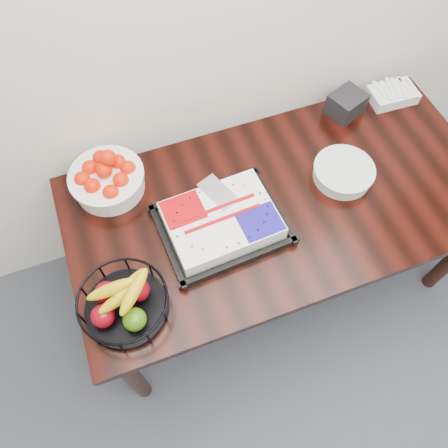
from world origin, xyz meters
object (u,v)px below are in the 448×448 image
object	(u,v)px
table	(281,211)
napkin_box	(346,104)
cake_tray	(221,222)
fruit_basket	(124,303)
plate_stack	(343,173)
tangerine_bowl	(106,176)

from	to	relation	value
table	napkin_box	distance (m)	0.60
cake_tray	fruit_basket	xyz separation A→B (m)	(-0.44, -0.20, 0.02)
table	cake_tray	distance (m)	0.32
table	plate_stack	xyz separation A→B (m)	(0.28, 0.02, 0.12)
fruit_basket	napkin_box	size ratio (longest dim) A/B	2.10
cake_tray	plate_stack	size ratio (longest dim) A/B	1.93
tangerine_bowl	napkin_box	size ratio (longest dim) A/B	2.05
plate_stack	cake_tray	bearing A→B (deg)	-174.49
table	tangerine_bowl	bearing A→B (deg)	154.87
table	napkin_box	xyz separation A→B (m)	(0.47, 0.35, 0.14)
plate_stack	tangerine_bowl	bearing A→B (deg)	162.88
cake_tray	fruit_basket	world-z (taller)	fruit_basket
table	tangerine_bowl	size ratio (longest dim) A/B	5.80
table	napkin_box	world-z (taller)	napkin_box
plate_stack	napkin_box	size ratio (longest dim) A/B	1.71
napkin_box	cake_tray	bearing A→B (deg)	-153.05
plate_stack	fruit_basket	bearing A→B (deg)	-165.72
cake_tray	plate_stack	world-z (taller)	cake_tray
cake_tray	plate_stack	xyz separation A→B (m)	(0.57, 0.06, -0.01)
napkin_box	tangerine_bowl	bearing A→B (deg)	-178.00
fruit_basket	plate_stack	bearing A→B (deg)	14.28
napkin_box	table	bearing A→B (deg)	-143.39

